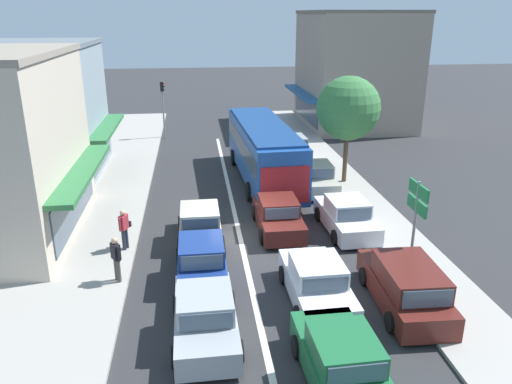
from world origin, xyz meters
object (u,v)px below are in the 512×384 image
(sedan_behind_bus_mid, at_px, (317,283))
(parked_hatchback_kerb_rear, at_px, (292,148))
(sedan_adjacent_lane_lead, at_px, (278,216))
(street_tree_right, at_px, (348,109))
(city_bus, at_px, (263,148))
(directional_road_sign, at_px, (417,207))
(hatchback_queue_gap_filler, at_px, (200,225))
(parked_wagon_kerb_front, at_px, (406,286))
(sedan_adjacent_lane_trail, at_px, (205,316))
(pedestrian_browsing_midblock, at_px, (116,257))
(parked_sedan_kerb_third, at_px, (316,177))
(sedan_behind_bus_near, at_px, (342,364))
(hatchback_queue_far_back, at_px, (202,260))
(parked_sedan_kerb_second, at_px, (346,216))
(traffic_light_downstreet, at_px, (163,100))
(pedestrian_with_handbag_near, at_px, (124,227))

(sedan_behind_bus_mid, height_order, parked_hatchback_kerb_rear, parked_hatchback_kerb_rear)
(sedan_adjacent_lane_lead, relative_size, street_tree_right, 0.72)
(city_bus, relative_size, directional_road_sign, 3.04)
(city_bus, bearing_deg, directional_road_sign, -72.51)
(hatchback_queue_gap_filler, bearing_deg, parked_wagon_kerb_front, -42.24)
(sedan_adjacent_lane_trail, distance_m, directional_road_sign, 7.93)
(parked_wagon_kerb_front, xyz_separation_m, street_tree_right, (1.68, 12.18, 3.39))
(parked_wagon_kerb_front, height_order, street_tree_right, street_tree_right)
(directional_road_sign, bearing_deg, pedestrian_browsing_midblock, 175.30)
(parked_sedan_kerb_third, bearing_deg, hatchback_queue_gap_filler, -137.73)
(city_bus, xyz_separation_m, parked_hatchback_kerb_rear, (2.45, 4.19, -1.17))
(sedan_behind_bus_near, xyz_separation_m, sedan_adjacent_lane_lead, (0.01, 9.66, 0.00))
(hatchback_queue_far_back, height_order, parked_sedan_kerb_second, hatchback_queue_far_back)
(traffic_light_downstreet, bearing_deg, parked_wagon_kerb_front, -70.29)
(traffic_light_downstreet, bearing_deg, parked_sedan_kerb_third, -56.11)
(pedestrian_browsing_midblock, bearing_deg, directional_road_sign, -4.70)
(city_bus, xyz_separation_m, sedan_adjacent_lane_lead, (-0.32, -6.76, -1.22))
(traffic_light_downstreet, bearing_deg, parked_hatchback_kerb_rear, -38.21)
(parked_sedan_kerb_second, relative_size, street_tree_right, 0.73)
(directional_road_sign, bearing_deg, sedan_adjacent_lane_trail, -160.96)
(pedestrian_with_handbag_near, bearing_deg, sedan_adjacent_lane_trail, -63.40)
(sedan_adjacent_lane_trail, bearing_deg, parked_hatchback_kerb_rear, 71.43)
(sedan_behind_bus_mid, height_order, parked_wagon_kerb_front, parked_wagon_kerb_front)
(city_bus, bearing_deg, sedan_adjacent_lane_lead, -92.69)
(parked_sedan_kerb_second, relative_size, parked_hatchback_kerb_rear, 1.13)
(sedan_adjacent_lane_lead, xyz_separation_m, parked_sedan_kerb_second, (2.88, -0.44, 0.00))
(directional_road_sign, bearing_deg, pedestrian_with_handbag_near, 161.75)
(parked_wagon_kerb_front, distance_m, pedestrian_browsing_midblock, 9.58)
(sedan_adjacent_lane_trail, distance_m, traffic_light_downstreet, 24.90)
(sedan_behind_bus_mid, bearing_deg, traffic_light_downstreet, 104.19)
(sedan_behind_bus_near, distance_m, parked_hatchback_kerb_rear, 20.80)
(sedan_adjacent_lane_lead, relative_size, traffic_light_downstreet, 1.00)
(street_tree_right, bearing_deg, directional_road_sign, -94.09)
(parked_sedan_kerb_second, bearing_deg, traffic_light_downstreet, 115.24)
(parked_sedan_kerb_third, bearing_deg, city_bus, 144.71)
(sedan_behind_bus_near, relative_size, parked_wagon_kerb_front, 0.93)
(sedan_adjacent_lane_lead, bearing_deg, sedan_behind_bus_mid, -87.05)
(hatchback_queue_gap_filler, distance_m, sedan_behind_bus_mid, 6.22)
(traffic_light_downstreet, height_order, pedestrian_browsing_midblock, traffic_light_downstreet)
(traffic_light_downstreet, bearing_deg, street_tree_right, -48.91)
(sedan_behind_bus_mid, xyz_separation_m, parked_sedan_kerb_second, (2.59, 5.28, 0.00))
(city_bus, relative_size, parked_hatchback_kerb_rear, 2.92)
(sedan_adjacent_lane_trail, height_order, street_tree_right, street_tree_right)
(sedan_adjacent_lane_trail, relative_size, traffic_light_downstreet, 1.00)
(sedan_adjacent_lane_trail, distance_m, parked_hatchback_kerb_rear, 19.12)
(parked_sedan_kerb_second, relative_size, pedestrian_browsing_midblock, 2.61)
(parked_wagon_kerb_front, bearing_deg, sedan_behind_bus_near, -132.83)
(parked_hatchback_kerb_rear, bearing_deg, parked_sedan_kerb_second, -89.39)
(city_bus, distance_m, parked_wagon_kerb_front, 13.49)
(hatchback_queue_gap_filler, xyz_separation_m, street_tree_right, (8.01, 6.43, 3.42))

